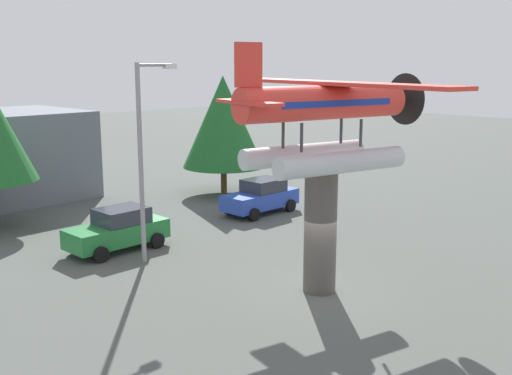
{
  "coord_description": "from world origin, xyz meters",
  "views": [
    {
      "loc": [
        -15.76,
        -12.32,
        7.66
      ],
      "look_at": [
        0.0,
        3.0,
        3.17
      ],
      "focal_mm": 43.25,
      "sensor_mm": 36.0,
      "label": 1
    }
  ],
  "objects_px": {
    "floatplane_monument": "(326,117)",
    "streetlight_primary": "(145,148)",
    "display_pedestal": "(320,231)",
    "tree_center_back": "(223,122)",
    "car_far_blue": "(261,196)",
    "car_mid_green": "(118,229)"
  },
  "relations": [
    {
      "from": "display_pedestal",
      "to": "car_mid_green",
      "type": "relative_size",
      "value": 1.01
    },
    {
      "from": "car_mid_green",
      "to": "tree_center_back",
      "type": "height_order",
      "value": "tree_center_back"
    },
    {
      "from": "tree_center_back",
      "to": "streetlight_primary",
      "type": "bearing_deg",
      "value": -146.32
    },
    {
      "from": "car_mid_green",
      "to": "streetlight_primary",
      "type": "distance_m",
      "value": 4.11
    },
    {
      "from": "floatplane_monument",
      "to": "streetlight_primary",
      "type": "bearing_deg",
      "value": 121.78
    },
    {
      "from": "car_mid_green",
      "to": "streetlight_primary",
      "type": "relative_size",
      "value": 0.55
    },
    {
      "from": "display_pedestal",
      "to": "car_far_blue",
      "type": "xyz_separation_m",
      "value": [
        6.61,
        9.06,
        -1.23
      ]
    },
    {
      "from": "streetlight_primary",
      "to": "floatplane_monument",
      "type": "bearing_deg",
      "value": -71.99
    },
    {
      "from": "display_pedestal",
      "to": "floatplane_monument",
      "type": "height_order",
      "value": "floatplane_monument"
    },
    {
      "from": "display_pedestal",
      "to": "streetlight_primary",
      "type": "height_order",
      "value": "streetlight_primary"
    },
    {
      "from": "floatplane_monument",
      "to": "car_mid_green",
      "type": "relative_size",
      "value": 2.47
    },
    {
      "from": "car_mid_green",
      "to": "tree_center_back",
      "type": "xyz_separation_m",
      "value": [
        10.63,
        5.04,
        3.38
      ]
    },
    {
      "from": "display_pedestal",
      "to": "tree_center_back",
      "type": "xyz_separation_m",
      "value": [
        8.5,
        13.91,
        2.15
      ]
    },
    {
      "from": "streetlight_primary",
      "to": "tree_center_back",
      "type": "distance_m",
      "value": 12.75
    },
    {
      "from": "car_mid_green",
      "to": "car_far_blue",
      "type": "bearing_deg",
      "value": -178.69
    },
    {
      "from": "floatplane_monument",
      "to": "tree_center_back",
      "type": "xyz_separation_m",
      "value": [
        8.37,
        13.94,
        -1.63
      ]
    },
    {
      "from": "floatplane_monument",
      "to": "car_mid_green",
      "type": "height_order",
      "value": "floatplane_monument"
    },
    {
      "from": "car_far_blue",
      "to": "car_mid_green",
      "type": "bearing_deg",
      "value": 1.31
    },
    {
      "from": "display_pedestal",
      "to": "tree_center_back",
      "type": "height_order",
      "value": "tree_center_back"
    },
    {
      "from": "car_far_blue",
      "to": "streetlight_primary",
      "type": "bearing_deg",
      "value": 14.32
    },
    {
      "from": "car_mid_green",
      "to": "car_far_blue",
      "type": "height_order",
      "value": "same"
    },
    {
      "from": "display_pedestal",
      "to": "streetlight_primary",
      "type": "distance_m",
      "value": 7.53
    }
  ]
}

